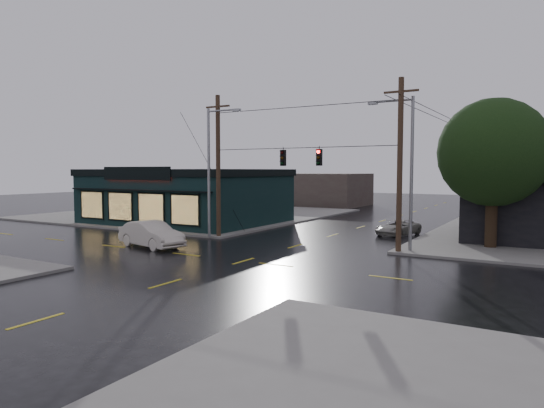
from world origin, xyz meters
The scene contains 15 objects.
ground_plane centered at (0.00, 0.00, 0.00)m, with size 160.00×160.00×0.00m, color black.
sidewalk_nw centered at (-20.00, 20.00, 0.07)m, with size 28.00×28.00×0.15m, color slate.
pizza_shop centered at (-15.00, 12.94, 2.56)m, with size 16.30×12.34×4.90m.
corner_tree centered at (10.95, 10.93, 5.91)m, with size 6.58×6.58×9.08m.
utility_pole_nw centered at (-6.50, 6.50, 0.00)m, with size 2.00×0.32×10.15m, color #332616, non-canonical shape.
utility_pole_ne centered at (6.50, 6.50, 0.00)m, with size 2.00×0.32×10.15m, color #332616, non-canonical shape.
utility_pole_far_a centered at (6.50, 28.00, 0.00)m, with size 2.00×0.32×9.65m, color #332616, non-canonical shape.
utility_pole_far_b centered at (6.50, 48.00, 0.00)m, with size 2.00×0.32×9.15m, color #332616, non-canonical shape.
utility_pole_far_c centered at (6.50, 68.00, 0.00)m, with size 2.00×0.32×9.15m, color #332616, non-canonical shape.
span_signal_assembly centered at (0.10, 6.50, 5.70)m, with size 13.00×0.48×1.23m.
streetlight_nw centered at (-6.80, 5.80, 0.00)m, with size 5.40×0.30×9.15m, color gray, non-canonical shape.
streetlight_ne centered at (7.00, 7.20, 0.00)m, with size 5.40×0.30×9.15m, color gray, non-canonical shape.
bg_building_west centered at (-14.00, 40.00, 2.20)m, with size 12.00×10.00×4.40m, color #41322F.
sedan_cream centered at (-7.61, 0.92, 0.83)m, with size 1.75×5.02×1.65m, color beige.
suv_silver centered at (4.19, 14.51, 0.57)m, with size 1.90×4.11×1.14m, color gray.
Camera 1 is at (14.33, -21.35, 4.87)m, focal length 32.00 mm.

